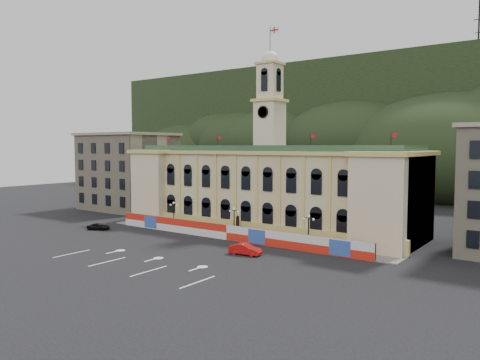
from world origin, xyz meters
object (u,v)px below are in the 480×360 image
Objects in this scene: lamp_center at (234,220)px; red_sedan at (245,249)px; statue at (238,230)px; black_suv at (99,227)px.

red_sedan is (8.60, -8.85, -2.29)m from lamp_center.
statue reaches higher than red_sedan.
lamp_center reaches higher than black_suv.
statue is at bearing 32.96° from red_sedan.
statue reaches higher than black_suv.
black_suv is at bearing -161.03° from lamp_center.
statue is at bearing -93.65° from black_suv.
black_suv is at bearing -159.00° from statue.
lamp_center is 1.04× the size of red_sedan.
lamp_center reaches higher than statue.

